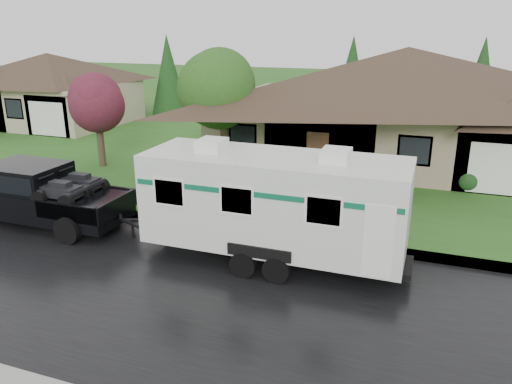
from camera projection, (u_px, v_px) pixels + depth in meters
ground at (286, 272)px, 14.38m from camera, size 140.00×140.00×0.00m
road at (264, 306)px, 12.59m from camera, size 140.00×8.00×0.01m
curb at (306, 239)px, 16.36m from camera, size 140.00×0.50×0.15m
lawn at (363, 152)px, 27.74m from camera, size 140.00×26.00×0.15m
house_main at (411, 92)px, 24.85m from camera, size 19.44×10.80×6.90m
house_far at (51, 83)px, 34.58m from camera, size 10.80×8.64×5.80m
tree_left_green at (224, 90)px, 21.84m from camera, size 3.41×3.41×5.64m
tree_red at (97, 104)px, 23.73m from camera, size 2.66×2.66×4.40m
shrub_row at (391, 172)px, 21.83m from camera, size 13.60×1.00×1.00m
pickup_truck at (36, 192)px, 17.55m from camera, size 6.49×2.47×2.16m
travel_trailer at (274, 201)px, 14.47m from camera, size 8.00×2.81×3.59m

